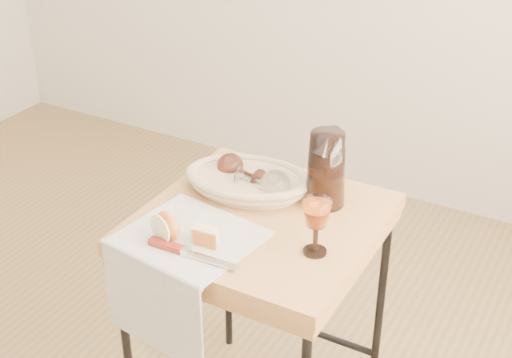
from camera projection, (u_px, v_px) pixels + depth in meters
The scene contains 10 objects.
side_table at pixel (259, 328), 2.03m from camera, with size 0.58×0.58×0.74m, color brown, non-canonical shape.
tea_towel at pixel (190, 237), 1.76m from camera, with size 0.31×0.28×0.01m, color white.
bread_basket at pixel (248, 183), 1.94m from camera, with size 0.31×0.21×0.06m, color tan, non-canonical shape.
goblet_lying_a at pixel (242, 172), 1.95m from camera, with size 0.12×0.07×0.07m, color #592C20, non-canonical shape.
goblet_lying_b at pixel (260, 182), 1.90m from camera, with size 0.13×0.08×0.08m, color white, non-canonical shape.
pitcher at pixel (326, 169), 1.86m from camera, with size 0.15×0.23×0.24m, color black, non-canonical shape.
wine_goblet at pixel (316, 227), 1.67m from camera, with size 0.07×0.07×0.15m, color white, non-canonical shape.
apple_half at pixel (168, 226), 1.73m from camera, with size 0.08×0.04×0.07m, color #B81100.
apple_wedge at pixel (204, 235), 1.73m from camera, with size 0.06×0.03×0.04m, color #F6EAAC.
table_knife at pixel (189, 252), 1.68m from camera, with size 0.23×0.02×0.02m, color silver, non-canonical shape.
Camera 1 is at (1.32, -1.09, 1.73)m, focal length 50.66 mm.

